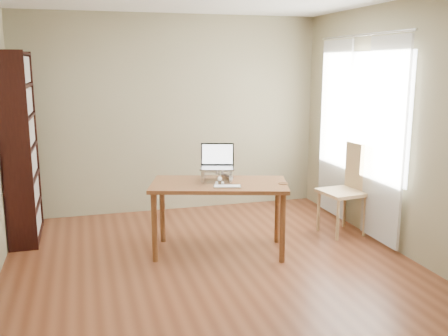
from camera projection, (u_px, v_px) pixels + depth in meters
room at (219, 138)px, 4.53m from camera, size 4.04×4.54×2.64m
bookshelf at (21, 148)px, 5.53m from camera, size 0.30×0.90×2.10m
curtains at (357, 133)px, 5.81m from camera, size 0.03×1.90×2.25m
desk at (219, 192)px, 5.20m from camera, size 1.54×1.08×0.75m
laptop_stand at (217, 173)px, 5.23m from camera, size 0.32×0.25×0.13m
laptop at (215, 162)px, 5.27m from camera, size 0.41×0.39×0.25m
keyboard at (227, 187)px, 4.97m from camera, size 0.30×0.20×0.02m
coaster at (283, 183)px, 5.13m from camera, size 0.10×0.10×0.01m
cat at (218, 174)px, 5.27m from camera, size 0.24×0.48×0.15m
chair at (349, 186)px, 5.80m from camera, size 0.52×0.52×1.05m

